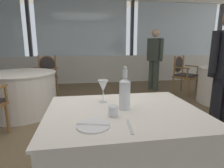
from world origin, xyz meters
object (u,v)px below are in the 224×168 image
object	(u,v)px
side_plate	(94,125)
wine_glass	(103,86)
dining_chair_0_0	(183,72)
water_bottle	(125,92)
dining_chair_1_0	(46,73)
diner_person_0	(155,56)
water_tumbler	(113,111)

from	to	relation	value
side_plate	wine_glass	world-z (taller)	wine_glass
side_plate	wine_glass	bearing A→B (deg)	76.56
dining_chair_0_0	side_plate	bearing A→B (deg)	-68.92
wine_glass	water_bottle	bearing A→B (deg)	-52.17
dining_chair_1_0	diner_person_0	distance (m)	2.74
diner_person_0	wine_glass	bearing A→B (deg)	34.79
dining_chair_0_0	diner_person_0	bearing A→B (deg)	-161.98
wine_glass	dining_chair_0_0	xyz separation A→B (m)	(2.27, 2.68, -0.33)
water_bottle	diner_person_0	bearing A→B (deg)	64.80
side_plate	water_tumbler	world-z (taller)	water_tumbler
water_bottle	diner_person_0	xyz separation A→B (m)	(1.57, 3.34, 0.03)
dining_chair_0_0	dining_chair_1_0	size ratio (longest dim) A/B	0.97
dining_chair_1_0	diner_person_0	world-z (taller)	diner_person_0
side_plate	water_tumbler	distance (m)	0.21
water_tumbler	dining_chair_0_0	distance (m)	3.75
water_tumbler	water_bottle	bearing A→B (deg)	49.59
dining_chair_0_0	diner_person_0	distance (m)	0.81
water_tumbler	diner_person_0	xyz separation A→B (m)	(1.68, 3.47, 0.13)
water_bottle	water_tumbler	bearing A→B (deg)	-130.41
dining_chair_1_0	side_plate	bearing A→B (deg)	28.45
water_tumbler	dining_chair_1_0	distance (m)	3.34
water_bottle	dining_chair_1_0	bearing A→B (deg)	110.42
dining_chair_0_0	wine_glass	bearing A→B (deg)	-72.01
dining_chair_0_0	water_tumbler	bearing A→B (deg)	-68.51
water_bottle	dining_chair_1_0	size ratio (longest dim) A/B	0.34
dining_chair_1_0	water_tumbler	bearing A→B (deg)	31.49
wine_glass	water_tumbler	world-z (taller)	wine_glass
dining_chair_1_0	water_bottle	bearing A→B (deg)	34.00
side_plate	dining_chair_1_0	world-z (taller)	dining_chair_1_0
wine_glass	water_tumbler	bearing A→B (deg)	-83.65
water_tumbler	dining_chair_1_0	xyz separation A→B (m)	(-1.03, 3.17, -0.21)
wine_glass	water_tumbler	distance (m)	0.33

